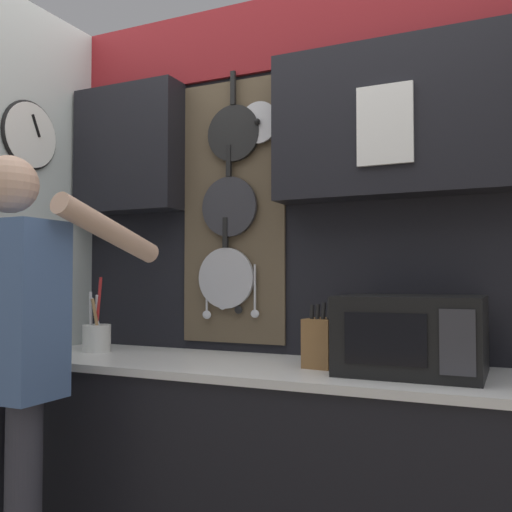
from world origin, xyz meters
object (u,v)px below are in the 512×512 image
object	(u,v)px
microwave	(412,334)
utensil_crock	(97,336)
person	(9,347)
knife_block	(324,342)

from	to	relation	value
microwave	utensil_crock	distance (m)	1.39
microwave	person	size ratio (longest dim) A/B	0.29
microwave	knife_block	size ratio (longest dim) A/B	1.85
utensil_crock	knife_block	bearing A→B (deg)	0.02
microwave	person	xyz separation A→B (m)	(-1.27, -0.59, -0.04)
knife_block	utensil_crock	xyz separation A→B (m)	(-1.06, -0.00, -0.02)
microwave	utensil_crock	size ratio (longest dim) A/B	1.43
knife_block	utensil_crock	world-z (taller)	utensil_crock
knife_block	microwave	bearing A→B (deg)	-0.15
utensil_crock	person	bearing A→B (deg)	-78.77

